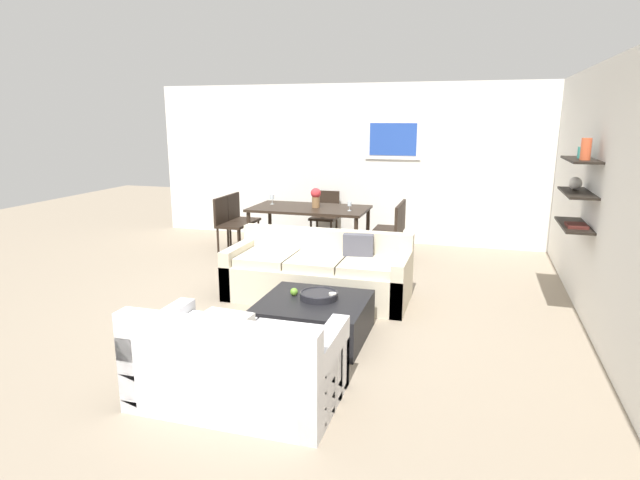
{
  "coord_description": "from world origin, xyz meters",
  "views": [
    {
      "loc": [
        1.83,
        -5.5,
        2.13
      ],
      "look_at": [
        0.13,
        0.2,
        0.75
      ],
      "focal_mm": 29.64,
      "sensor_mm": 36.0,
      "label": 1
    }
  ],
  "objects_px": {
    "wine_glass_left_far": "(272,197)",
    "coffee_table": "(314,319)",
    "decorative_bowl": "(319,295)",
    "dining_chair_right_near": "(390,230)",
    "wine_glass_right_near": "(350,204)",
    "sofa_beige": "(319,274)",
    "loveseat_white": "(238,365)",
    "dining_chair_left_far": "(239,216)",
    "dining_chair_right_far": "(395,225)",
    "dining_chair_head": "(325,213)",
    "wine_glass_head": "(318,195)",
    "dining_table": "(310,211)",
    "apple_on_coffee_table": "(294,292)",
    "centerpiece_vase": "(316,197)",
    "candle_jar": "(333,297)",
    "dining_chair_left_near": "(228,221)"
  },
  "relations": [
    {
      "from": "sofa_beige",
      "to": "dining_chair_head",
      "type": "xyz_separation_m",
      "value": [
        -0.76,
        2.91,
        0.21
      ]
    },
    {
      "from": "wine_glass_left_far",
      "to": "coffee_table",
      "type": "bearing_deg",
      "value": -62.2
    },
    {
      "from": "dining_chair_right_far",
      "to": "wine_glass_left_far",
      "type": "relative_size",
      "value": 5.65
    },
    {
      "from": "decorative_bowl",
      "to": "loveseat_white",
      "type": "bearing_deg",
      "value": -99.43
    },
    {
      "from": "decorative_bowl",
      "to": "centerpiece_vase",
      "type": "bearing_deg",
      "value": 107.54
    },
    {
      "from": "dining_chair_head",
      "to": "centerpiece_vase",
      "type": "height_order",
      "value": "centerpiece_vase"
    },
    {
      "from": "wine_glass_right_near",
      "to": "centerpiece_vase",
      "type": "height_order",
      "value": "centerpiece_vase"
    },
    {
      "from": "wine_glass_head",
      "to": "candle_jar",
      "type": "bearing_deg",
      "value": -70.93
    },
    {
      "from": "apple_on_coffee_table",
      "to": "wine_glass_right_near",
      "type": "distance_m",
      "value": 2.97
    },
    {
      "from": "dining_table",
      "to": "dining_chair_right_near",
      "type": "height_order",
      "value": "dining_chair_right_near"
    },
    {
      "from": "sofa_beige",
      "to": "centerpiece_vase",
      "type": "bearing_deg",
      "value": 108.01
    },
    {
      "from": "sofa_beige",
      "to": "centerpiece_vase",
      "type": "height_order",
      "value": "centerpiece_vase"
    },
    {
      "from": "loveseat_white",
      "to": "dining_chair_left_far",
      "type": "bearing_deg",
      "value": 114.8
    },
    {
      "from": "dining_chair_head",
      "to": "wine_glass_right_near",
      "type": "distance_m",
      "value": 1.28
    },
    {
      "from": "dining_chair_left_far",
      "to": "wine_glass_left_far",
      "type": "relative_size",
      "value": 5.65
    },
    {
      "from": "sofa_beige",
      "to": "decorative_bowl",
      "type": "height_order",
      "value": "sofa_beige"
    },
    {
      "from": "dining_chair_left_far",
      "to": "dining_chair_head",
      "type": "bearing_deg",
      "value": 27.27
    },
    {
      "from": "centerpiece_vase",
      "to": "loveseat_white",
      "type": "bearing_deg",
      "value": -80.53
    },
    {
      "from": "wine_glass_right_near",
      "to": "candle_jar",
      "type": "bearing_deg",
      "value": -79.63
    },
    {
      "from": "candle_jar",
      "to": "wine_glass_left_far",
      "type": "relative_size",
      "value": 0.52
    },
    {
      "from": "decorative_bowl",
      "to": "dining_chair_right_near",
      "type": "bearing_deg",
      "value": 85.13
    },
    {
      "from": "candle_jar",
      "to": "dining_chair_right_far",
      "type": "xyz_separation_m",
      "value": [
        0.1,
        3.33,
        0.08
      ]
    },
    {
      "from": "dining_chair_left_near",
      "to": "dining_chair_right_near",
      "type": "relative_size",
      "value": 1.0
    },
    {
      "from": "loveseat_white",
      "to": "dining_chair_right_far",
      "type": "distance_m",
      "value": 4.72
    },
    {
      "from": "dining_chair_left_near",
      "to": "wine_glass_head",
      "type": "xyz_separation_m",
      "value": [
        1.32,
        0.66,
        0.38
      ]
    },
    {
      "from": "sofa_beige",
      "to": "dining_chair_right_near",
      "type": "relative_size",
      "value": 2.46
    },
    {
      "from": "wine_glass_left_far",
      "to": "sofa_beige",
      "type": "bearing_deg",
      "value": -55.97
    },
    {
      "from": "coffee_table",
      "to": "dining_chair_right_near",
      "type": "distance_m",
      "value": 2.95
    },
    {
      "from": "dining_chair_right_far",
      "to": "wine_glass_right_near",
      "type": "relative_size",
      "value": 6.08
    },
    {
      "from": "wine_glass_right_near",
      "to": "sofa_beige",
      "type": "bearing_deg",
      "value": -87.68
    },
    {
      "from": "dining_chair_right_near",
      "to": "wine_glass_head",
      "type": "height_order",
      "value": "wine_glass_head"
    },
    {
      "from": "decorative_bowl",
      "to": "wine_glass_left_far",
      "type": "relative_size",
      "value": 2.43
    },
    {
      "from": "dining_chair_head",
      "to": "wine_glass_head",
      "type": "relative_size",
      "value": 4.87
    },
    {
      "from": "dining_chair_left_far",
      "to": "dining_chair_left_near",
      "type": "height_order",
      "value": "same"
    },
    {
      "from": "loveseat_white",
      "to": "dining_chair_head",
      "type": "distance_m",
      "value": 5.45
    },
    {
      "from": "coffee_table",
      "to": "dining_chair_left_near",
      "type": "xyz_separation_m",
      "value": [
        -2.36,
        2.92,
        0.31
      ]
    },
    {
      "from": "coffee_table",
      "to": "decorative_bowl",
      "type": "relative_size",
      "value": 2.74
    },
    {
      "from": "dining_chair_left_far",
      "to": "dining_chair_right_far",
      "type": "bearing_deg",
      "value": 0.0
    },
    {
      "from": "coffee_table",
      "to": "dining_chair_left_near",
      "type": "distance_m",
      "value": 3.77
    },
    {
      "from": "candle_jar",
      "to": "dining_chair_left_far",
      "type": "height_order",
      "value": "dining_chair_left_far"
    },
    {
      "from": "wine_glass_right_near",
      "to": "coffee_table",
      "type": "bearing_deg",
      "value": -83.13
    },
    {
      "from": "coffee_table",
      "to": "dining_chair_left_far",
      "type": "xyz_separation_m",
      "value": [
        -2.36,
        3.37,
        0.31
      ]
    },
    {
      "from": "dining_chair_right_far",
      "to": "wine_glass_right_near",
      "type": "distance_m",
      "value": 0.81
    },
    {
      "from": "candle_jar",
      "to": "dining_chair_left_near",
      "type": "xyz_separation_m",
      "value": [
        -2.55,
        2.88,
        0.08
      ]
    },
    {
      "from": "sofa_beige",
      "to": "wine_glass_head",
      "type": "relative_size",
      "value": 11.97
    },
    {
      "from": "centerpiece_vase",
      "to": "sofa_beige",
      "type": "bearing_deg",
      "value": -71.99
    },
    {
      "from": "apple_on_coffee_table",
      "to": "wine_glass_right_near",
      "type": "xyz_separation_m",
      "value": [
        -0.13,
        2.94,
        0.43
      ]
    },
    {
      "from": "loveseat_white",
      "to": "decorative_bowl",
      "type": "height_order",
      "value": "loveseat_white"
    },
    {
      "from": "dining_table",
      "to": "loveseat_white",
      "type": "bearing_deg",
      "value": -79.26
    },
    {
      "from": "dining_chair_right_near",
      "to": "candle_jar",
      "type": "bearing_deg",
      "value": -91.94
    }
  ]
}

